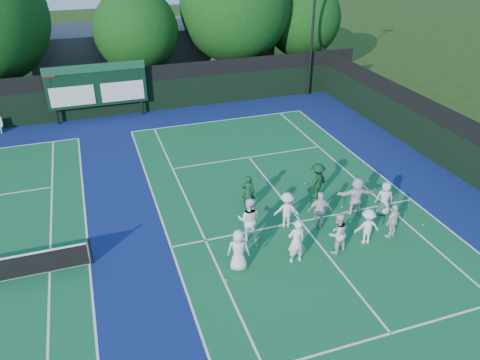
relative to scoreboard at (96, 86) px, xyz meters
name	(u,v)px	position (x,y,z in m)	size (l,w,h in m)	color
ground	(311,235)	(7.01, -15.59, -2.19)	(120.00, 120.00, 0.00)	#1D380F
court_apron	(158,250)	(1.01, -14.59, -2.19)	(34.00, 32.00, 0.01)	navy
near_court	(301,221)	(7.01, -14.59, -2.18)	(11.05, 23.85, 0.01)	#135E31
back_fence	(114,95)	(1.01, 0.41, -0.83)	(34.00, 0.08, 3.00)	black
scoreboard	(96,86)	(0.00, 0.00, 0.00)	(6.00, 0.21, 3.55)	black
clubhouse	(155,51)	(5.01, 8.41, -0.19)	(18.00, 6.00, 4.00)	#525257
light_pole_right	(315,3)	(14.51, 0.11, 4.11)	(1.20, 0.30, 10.12)	black
tree_c	(138,33)	(3.34, 3.99, 2.17)	(5.69, 5.69, 7.36)	#311C0D
tree_d	(237,9)	(10.39, 3.99, 3.33)	(7.83, 7.83, 9.64)	#311C0D
tree_e	(304,21)	(15.73, 3.99, 2.24)	(5.66, 5.66, 7.41)	#311C0D
tennis_ball_0	(227,280)	(3.00, -17.09, -2.16)	(0.07, 0.07, 0.07)	#B6CF18
tennis_ball_1	(305,184)	(8.56, -11.75, -2.16)	(0.07, 0.07, 0.07)	#B6CF18
tennis_ball_2	(423,225)	(11.66, -16.47, -2.16)	(0.07, 0.07, 0.07)	#B6CF18
tennis_ball_3	(257,245)	(4.68, -15.56, -2.16)	(0.07, 0.07, 0.07)	#B6CF18
tennis_ball_4	(342,207)	(9.20, -14.18, -2.16)	(0.07, 0.07, 0.07)	#B6CF18
tennis_ball_5	(383,208)	(10.87, -14.83, -2.16)	(0.07, 0.07, 0.07)	#B6CF18
player_front_0	(238,250)	(3.60, -16.59, -1.37)	(0.80, 0.52, 1.64)	white
player_front_1	(296,241)	(5.71, -16.86, -1.29)	(0.66, 0.43, 1.80)	white
player_front_2	(337,233)	(7.40, -16.82, -1.35)	(0.82, 0.64, 1.68)	silver
player_front_3	(367,227)	(8.77, -16.70, -1.44)	(0.97, 0.56, 1.50)	white
player_front_4	(393,221)	(9.95, -16.69, -1.45)	(0.87, 0.36, 1.48)	silver
player_back_0	(249,219)	(4.55, -15.01, -1.27)	(0.89, 0.70, 1.84)	white
player_back_1	(287,210)	(6.30, -14.67, -1.41)	(1.01, 0.58, 1.56)	white
player_back_2	(320,210)	(7.52, -15.19, -1.37)	(0.96, 0.40, 1.65)	silver
player_back_3	(356,196)	(9.48, -14.68, -1.34)	(1.57, 0.50, 1.70)	white
player_back_4	(385,198)	(10.61, -15.13, -1.44)	(0.74, 0.48, 1.51)	silver
coach_left	(248,192)	(5.29, -12.87, -1.40)	(0.58, 0.38, 1.59)	#103B1F
coach_right	(317,181)	(8.48, -13.06, -1.33)	(1.12, 0.64, 1.73)	#0E361C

